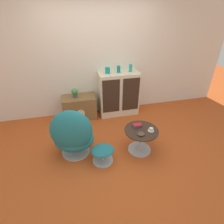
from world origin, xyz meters
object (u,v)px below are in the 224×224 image
(egg_chair, at_px, (73,135))
(coffee_table, at_px, (141,138))
(vase_inner_right, at_px, (131,68))
(vase_inner_left, at_px, (119,69))
(book_stack, at_px, (137,125))
(sideboard, at_px, (118,94))
(tv_console, at_px, (80,107))
(ottoman, at_px, (103,152))
(bowl, at_px, (141,134))
(potted_plant, at_px, (75,92))
(teacup, at_px, (151,130))
(vase_leftmost, at_px, (108,70))

(egg_chair, bearing_deg, coffee_table, -8.08)
(egg_chair, bearing_deg, vase_inner_right, 41.47)
(vase_inner_left, distance_m, book_stack, 1.43)
(sideboard, xyz_separation_m, coffee_table, (0.03, -1.40, -0.23))
(tv_console, xyz_separation_m, egg_chair, (-0.20, -1.24, 0.16))
(ottoman, xyz_separation_m, bowl, (0.65, -0.01, 0.27))
(sideboard, relative_size, ottoman, 2.61)
(tv_console, relative_size, coffee_table, 1.26)
(sideboard, relative_size, tv_console, 1.37)
(coffee_table, bearing_deg, tv_console, 124.32)
(ottoman, distance_m, book_stack, 0.76)
(coffee_table, distance_m, bowl, 0.23)
(potted_plant, height_order, book_stack, potted_plant)
(vase_inner_right, relative_size, potted_plant, 0.77)
(tv_console, height_order, teacup, tv_console)
(vase_leftmost, bearing_deg, ottoman, -105.76)
(sideboard, bearing_deg, vase_leftmost, 179.13)
(sideboard, distance_m, vase_leftmost, 0.63)
(vase_inner_right, height_order, potted_plant, vase_inner_right)
(sideboard, relative_size, vase_leftmost, 7.75)
(teacup, height_order, book_stack, teacup)
(coffee_table, height_order, vase_inner_right, vase_inner_right)
(sideboard, bearing_deg, egg_chair, -132.47)
(vase_inner_right, bearing_deg, vase_leftmost, 180.00)
(sideboard, distance_m, teacup, 1.47)
(ottoman, bearing_deg, egg_chair, 149.10)
(egg_chair, height_order, teacup, egg_chair)
(potted_plant, bearing_deg, vase_inner_right, -0.06)
(ottoman, height_order, teacup, teacup)
(tv_console, xyz_separation_m, teacup, (1.11, -1.46, 0.21))
(vase_inner_right, bearing_deg, book_stack, -102.27)
(egg_chair, bearing_deg, teacup, -9.69)
(potted_plant, bearing_deg, coffee_table, -53.76)
(potted_plant, bearing_deg, vase_inner_left, -0.08)
(tv_console, xyz_separation_m, bowl, (0.90, -1.52, 0.20))
(tv_console, height_order, egg_chair, egg_chair)
(sideboard, xyz_separation_m, bowl, (-0.03, -1.52, -0.04))
(potted_plant, bearing_deg, bowl, -57.46)
(coffee_table, height_order, teacup, teacup)
(egg_chair, distance_m, vase_leftmost, 1.65)
(bowl, bearing_deg, teacup, 16.30)
(coffee_table, distance_m, potted_plant, 1.78)
(book_stack, height_order, bowl, book_stack)
(tv_console, relative_size, teacup, 6.91)
(coffee_table, xyz_separation_m, vase_inner_left, (-0.03, 1.40, 0.82))
(vase_inner_left, height_order, teacup, vase_inner_left)
(sideboard, height_order, vase_leftmost, vase_leftmost)
(coffee_table, bearing_deg, vase_inner_right, 80.05)
(sideboard, relative_size, vase_inner_right, 6.13)
(potted_plant, bearing_deg, egg_chair, -95.81)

